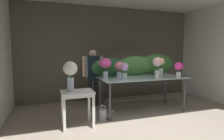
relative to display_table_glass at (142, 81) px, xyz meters
name	(u,v)px	position (x,y,z in m)	size (l,w,h in m)	color
ground_plane	(130,112)	(-0.36, -0.07, -0.76)	(7.53, 7.53, 0.00)	gray
wall_back	(110,53)	(-0.36, 1.53, 0.70)	(5.79, 0.12, 2.91)	#5B564C
wall_right	(221,54)	(2.53, -0.07, 0.70)	(0.12, 3.33, 2.91)	silver
display_table_glass	(142,81)	(0.00, 0.00, 0.00)	(2.20, 1.02, 0.88)	#ADC9CA
side_table_white	(77,97)	(-1.72, -0.47, -0.15)	(0.64, 0.53, 0.72)	white
florist	(93,71)	(-1.09, 0.82, 0.22)	(0.59, 0.24, 1.59)	#232328
foliage_backdrop	(138,65)	(0.09, 0.39, 0.38)	(2.43, 0.32, 0.57)	#28562D
vase_fuchsia_hydrangea	(105,65)	(-0.97, 0.04, 0.44)	(0.31, 0.28, 0.49)	silver
vase_peach_peonies	(161,66)	(0.42, -0.21, 0.40)	(0.18, 0.16, 0.49)	silver
vase_lilac_lilies	(125,70)	(-0.60, -0.29, 0.34)	(0.18, 0.17, 0.39)	silver
vase_magenta_freesia	(179,68)	(0.78, -0.43, 0.35)	(0.25, 0.21, 0.39)	silver
vase_rosy_ranunculus	(120,68)	(-0.62, -0.01, 0.37)	(0.23, 0.23, 0.41)	silver
vase_blush_tulips	(157,65)	(0.18, -0.40, 0.44)	(0.22, 0.21, 0.52)	silver
vase_white_roses_tall	(70,72)	(-1.85, -0.47, 0.36)	(0.28, 0.28, 0.61)	silver
watering_can	(103,114)	(-1.13, -0.32, -0.63)	(0.35, 0.18, 0.34)	#999EA3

